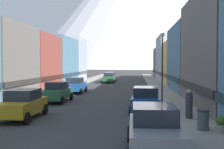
{
  "coord_description": "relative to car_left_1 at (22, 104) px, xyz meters",
  "views": [
    {
      "loc": [
        3.09,
        -4.71,
        3.36
      ],
      "look_at": [
        -0.53,
        40.08,
        1.69
      ],
      "focal_mm": 46.83,
      "sensor_mm": 36.0,
      "label": 1
    }
  ],
  "objects": [
    {
      "name": "streetlamp_right",
      "position": [
        9.15,
        7.75,
        3.09
      ],
      "size": [
        0.36,
        0.36,
        5.86
      ],
      "color": "black",
      "rests_on": "sidewalk_right"
    },
    {
      "name": "car_left_3",
      "position": [
        -0.0,
        15.7,
        0.0
      ],
      "size": [
        2.11,
        4.42,
        1.78
      ],
      "color": "#19478C",
      "rests_on": "ground"
    },
    {
      "name": "sidewalk_right",
      "position": [
        10.05,
        22.47,
        -0.82
      ],
      "size": [
        2.5,
        100.0,
        0.15
      ],
      "primitive_type": "cube",
      "color": "gray",
      "rests_on": "ground"
    },
    {
      "name": "storefront_right_5",
      "position": [
        15.64,
        52.6,
        2.44
      ],
      "size": [
        8.97,
        8.53,
        6.94
      ],
      "color": "#66605B",
      "rests_on": "ground"
    },
    {
      "name": "storefront_left_5",
      "position": [
        -8.6,
        41.16,
        3.18
      ],
      "size": [
        10.1,
        8.94,
        8.46
      ],
      "color": "#99A5B2",
      "rests_on": "ground"
    },
    {
      "name": "pedestrian_0",
      "position": [
        10.05,
        0.09,
        0.04
      ],
      "size": [
        0.36,
        0.36,
        1.7
      ],
      "color": "#333338",
      "rests_on": "sidewalk_right"
    },
    {
      "name": "car_right_1",
      "position": [
        7.6,
        2.78,
        0.0
      ],
      "size": [
        2.24,
        4.48,
        1.78
      ],
      "color": "#19478C",
      "rests_on": "ground"
    },
    {
      "name": "storefront_right_2",
      "position": [
        15.17,
        18.37,
        2.91
      ],
      "size": [
        8.05,
        12.13,
        7.91
      ],
      "color": "slate",
      "rests_on": "ground"
    },
    {
      "name": "storefront_left_3",
      "position": [
        -7.42,
        19.44,
        2.51
      ],
      "size": [
        7.73,
        9.46,
        7.09
      ],
      "color": "brown",
      "rests_on": "ground"
    },
    {
      "name": "car_left_2",
      "position": [
        0.0,
        7.81,
        0.0
      ],
      "size": [
        2.11,
        4.42,
        1.78
      ],
      "color": "#265933",
      "rests_on": "ground"
    },
    {
      "name": "storefront_right_4",
      "position": [
        15.0,
        41.17,
        3.33
      ],
      "size": [
        7.69,
        13.79,
        8.77
      ],
      "color": "#99A5B2",
      "rests_on": "ground"
    },
    {
      "name": "car_right_0",
      "position": [
        7.6,
        -6.35,
        0.0
      ],
      "size": [
        2.11,
        4.42,
        1.78
      ],
      "color": "slate",
      "rests_on": "ground"
    },
    {
      "name": "car_left_1",
      "position": [
        0.0,
        0.0,
        0.0
      ],
      "size": [
        2.07,
        4.4,
        1.78
      ],
      "color": "#B28419",
      "rests_on": "ground"
    },
    {
      "name": "pedestrian_1",
      "position": [
        10.05,
        0.36,
        0.01
      ],
      "size": [
        0.36,
        0.36,
        1.65
      ],
      "color": "navy",
      "rests_on": "sidewalk_right"
    },
    {
      "name": "storefront_right_3",
      "position": [
        14.55,
        29.23,
        2.32
      ],
      "size": [
        6.8,
        9.19,
        6.7
      ],
      "color": "#D8B259",
      "rests_on": "ground"
    },
    {
      "name": "car_driving_1",
      "position": [
        2.2,
        33.68,
        0.0
      ],
      "size": [
        2.06,
        4.4,
        1.78
      ],
      "color": "#265933",
      "rests_on": "ground"
    },
    {
      "name": "potted_plant_2",
      "position": [
        10.8,
        -3.6,
        -0.34
      ],
      "size": [
        0.45,
        0.45,
        0.82
      ],
      "color": "gray",
      "rests_on": "sidewalk_right"
    },
    {
      "name": "sidewalk_left",
      "position": [
        -2.45,
        22.47,
        -0.82
      ],
      "size": [
        2.5,
        100.0,
        0.15
      ],
      "primitive_type": "cube",
      "color": "gray",
      "rests_on": "ground"
    },
    {
      "name": "car_driving_0",
      "position": [
        2.2,
        37.39,
        0.0
      ],
      "size": [
        2.06,
        4.4,
        1.78
      ],
      "color": "#591E72",
      "rests_on": "ground"
    },
    {
      "name": "storefront_left_4",
      "position": [
        -8.66,
        30.45,
        2.8
      ],
      "size": [
        10.22,
        11.86,
        7.68
      ],
      "color": "slate",
      "rests_on": "ground"
    },
    {
      "name": "trash_bin_right",
      "position": [
        10.15,
        -2.9,
        -0.26
      ],
      "size": [
        0.59,
        0.59,
        0.98
      ],
      "color": "#4C5156",
      "rests_on": "sidewalk_right"
    }
  ]
}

